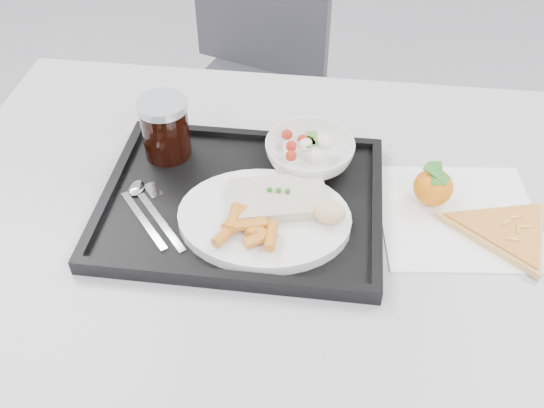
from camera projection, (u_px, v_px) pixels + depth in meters
table at (289, 233)px, 1.04m from camera, size 1.20×0.80×0.75m
chair at (255, 66)px, 1.72m from camera, size 0.53×0.54×0.93m
tray at (242, 202)px, 0.99m from camera, size 0.45×0.35×0.03m
dinner_plate at (264, 218)px, 0.94m from camera, size 0.27×0.27×0.02m
fish_fillet at (278, 198)px, 0.95m from camera, size 0.17×0.13×0.03m
bread_roll at (330, 212)px, 0.91m from camera, size 0.05×0.04×0.03m
salad_bowl at (310, 153)px, 1.03m from camera, size 0.15×0.15×0.05m
cola_glass at (165, 127)px, 1.03m from camera, size 0.09×0.09×0.11m
cutlery at (147, 207)px, 0.97m from camera, size 0.14×0.15×0.01m
napkin at (458, 216)px, 0.98m from camera, size 0.28×0.27×0.00m
tangerine at (433, 187)px, 0.98m from camera, size 0.08×0.08×0.07m
pizza_slice at (505, 231)px, 0.94m from camera, size 0.25×0.25×0.02m
carrot_pile at (248, 227)px, 0.90m from camera, size 0.10×0.09×0.02m
salad_contents at (310, 145)px, 1.03m from camera, size 0.09×0.08×0.02m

